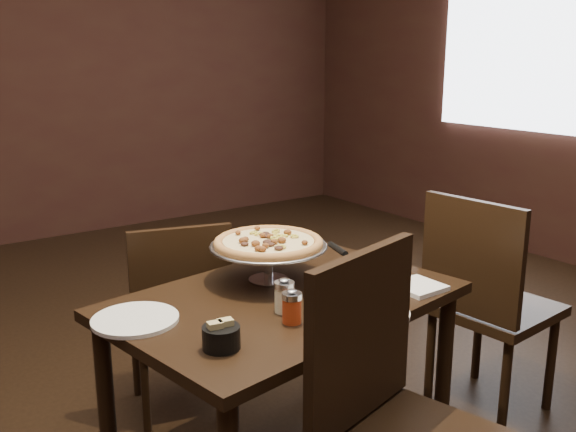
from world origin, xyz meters
TOP-DOWN VIEW (x-y plane):
  - room at (0.06, 0.03)m, footprint 6.04×7.04m
  - dining_table at (0.02, -0.06)m, footprint 1.19×0.89m
  - pizza_stand at (0.06, 0.08)m, footprint 0.40×0.40m
  - parmesan_shaker at (-0.06, -0.17)m, footprint 0.06×0.06m
  - pepper_flake_shaker at (-0.08, -0.25)m, footprint 0.06×0.06m
  - packet_caddy at (-0.33, -0.28)m, footprint 0.10×0.10m
  - napkin_stack at (0.42, -0.27)m, footprint 0.15×0.15m
  - plate_left at (-0.45, 0.02)m, footprint 0.25×0.25m
  - plate_near at (0.13, -0.33)m, footprint 0.27×0.27m
  - serving_spatula at (0.21, -0.10)m, footprint 0.16×0.16m
  - chair_far at (-0.08, 0.52)m, footprint 0.47×0.47m
  - chair_near at (-0.01, -0.62)m, footprint 0.54×0.54m
  - chair_side at (0.92, -0.17)m, footprint 0.46×0.46m

SIDE VIEW (x-z plane):
  - chair_far at x=-0.08m, z-range 0.04..0.86m
  - chair_side at x=0.92m, z-range 0.04..0.96m
  - chair_near at x=-0.01m, z-range 0.04..1.00m
  - dining_table at x=0.02m, z-range 0.25..0.93m
  - plate_left at x=-0.45m, z-range 0.68..0.69m
  - plate_near at x=0.13m, z-range 0.68..0.69m
  - napkin_stack at x=0.42m, z-range 0.68..0.70m
  - packet_caddy at x=-0.33m, z-range 0.67..0.75m
  - pepper_flake_shaker at x=-0.08m, z-range 0.68..0.78m
  - parmesan_shaker at x=-0.06m, z-range 0.68..0.78m
  - serving_spatula at x=0.21m, z-range 0.80..0.82m
  - pizza_stand at x=0.06m, z-range 0.73..0.90m
  - room at x=0.06m, z-range -0.02..2.82m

